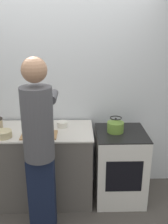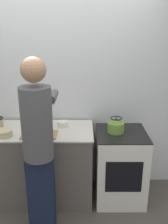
{
  "view_description": "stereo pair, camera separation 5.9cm",
  "coord_description": "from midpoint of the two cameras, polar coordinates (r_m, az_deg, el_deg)",
  "views": [
    {
      "loc": [
        0.28,
        -2.37,
        2.06
      ],
      "look_at": [
        0.34,
        0.22,
        1.17
      ],
      "focal_mm": 40.0,
      "sensor_mm": 36.0,
      "label": 1
    },
    {
      "loc": [
        0.34,
        -2.37,
        2.06
      ],
      "look_at": [
        0.34,
        0.22,
        1.17
      ],
      "focal_mm": 40.0,
      "sensor_mm": 36.0,
      "label": 2
    }
  ],
  "objects": [
    {
      "name": "ground_plane",
      "position": [
        3.15,
        -6.01,
        -21.87
      ],
      "size": [
        12.0,
        12.0,
        0.0
      ],
      "primitive_type": "plane",
      "color": "#4C4742"
    },
    {
      "name": "person",
      "position": [
        2.44,
        -9.74,
        -6.68
      ],
      "size": [
        0.33,
        0.58,
        1.82
      ],
      "color": "#151D36",
      "rests_on": "ground_plane"
    },
    {
      "name": "knife",
      "position": [
        2.79,
        -9.56,
        -4.89
      ],
      "size": [
        0.22,
        0.09,
        0.01
      ],
      "rotation": [
        0.0,
        0.0,
        0.25
      ],
      "color": "silver",
      "rests_on": "cutting_board"
    },
    {
      "name": "bowl_prep",
      "position": [
        2.86,
        -17.34,
        -4.66
      ],
      "size": [
        0.18,
        0.18,
        0.07
      ],
      "color": "#C6B789",
      "rests_on": "counter"
    },
    {
      "name": "wall_back",
      "position": [
        3.16,
        -5.59,
        5.03
      ],
      "size": [
        8.0,
        0.05,
        2.6
      ],
      "color": "silver",
      "rests_on": "ground_plane"
    },
    {
      "name": "counter",
      "position": [
        3.18,
        -11.61,
        -11.6
      ],
      "size": [
        1.52,
        0.64,
        0.92
      ],
      "color": "#5B5651",
      "rests_on": "ground_plane"
    },
    {
      "name": "bowl_mixing",
      "position": [
        2.99,
        -4.35,
        -2.77
      ],
      "size": [
        0.13,
        0.13,
        0.07
      ],
      "color": "silver",
      "rests_on": "counter"
    },
    {
      "name": "cutting_board",
      "position": [
        2.8,
        -9.59,
        -5.11
      ],
      "size": [
        0.39,
        0.23,
        0.02
      ],
      "color": "#A87A4C",
      "rests_on": "counter"
    },
    {
      "name": "oven",
      "position": [
        3.16,
        8.75,
        -12.04
      ],
      "size": [
        0.58,
        0.6,
        0.88
      ],
      "color": "silver",
      "rests_on": "ground_plane"
    },
    {
      "name": "kettle",
      "position": [
        2.93,
        7.85,
        -3.21
      ],
      "size": [
        0.2,
        0.2,
        0.18
      ],
      "color": "olive",
      "rests_on": "oven"
    }
  ]
}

